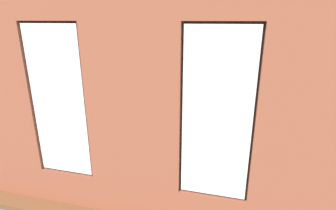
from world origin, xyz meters
TOP-DOWN VIEW (x-y plane):
  - ground_plane at (0.00, 0.00)m, footprint 6.24×5.70m
  - brick_wall_with_windows at (-0.00, 2.47)m, footprint 5.64×0.30m
  - white_wall_right at (2.77, 0.20)m, footprint 0.10×4.70m
  - couch_by_window at (0.47, 1.82)m, footprint 1.92×0.87m
  - couch_left at (-2.12, -0.14)m, footprint 0.89×1.89m
  - coffee_table at (0.15, -0.19)m, footprint 1.36×0.82m
  - cup_ceramic at (0.15, -0.19)m, footprint 0.07×0.07m
  - candle_jar at (0.56, -0.07)m, footprint 0.08×0.08m
  - table_plant_small at (0.32, -0.29)m, footprint 0.13×0.13m
  - remote_black at (-0.22, -0.34)m, footprint 0.07×0.17m
  - media_console at (2.47, 0.23)m, footprint 1.09×0.42m
  - tv_flatscreen at (2.47, 0.23)m, footprint 0.92×0.20m
  - papasan_chair at (0.99, -1.42)m, footprint 1.10×1.10m
  - potted_plant_between_couches at (-0.93, 1.76)m, footprint 1.04×0.98m
  - potted_plant_beside_window_right at (1.94, 1.92)m, footprint 1.10×1.18m
  - potted_plant_near_tv at (1.92, 1.23)m, footprint 0.90×0.79m
  - potted_plant_mid_room_small at (-0.61, -0.63)m, footprint 0.32×0.32m
  - potted_plant_corner_far_left at (-2.26, 1.93)m, footprint 1.16×1.12m

SIDE VIEW (x-z plane):
  - ground_plane at x=0.00m, z-range -0.10..0.00m
  - media_console at x=2.47m, z-range 0.00..0.46m
  - couch_by_window at x=0.47m, z-range -0.07..0.73m
  - couch_left at x=-2.12m, z-range -0.07..0.73m
  - coffee_table at x=0.15m, z-range 0.16..0.58m
  - potted_plant_mid_room_small at x=-0.61m, z-range 0.12..0.69m
  - remote_black at x=-0.22m, z-range 0.42..0.44m
  - papasan_chair at x=0.99m, z-range 0.10..0.79m
  - cup_ceramic at x=0.15m, z-range 0.42..0.51m
  - candle_jar at x=0.56m, z-range 0.42..0.55m
  - table_plant_small at x=0.32m, z-range 0.42..0.62m
  - potted_plant_between_couches at x=-0.93m, z-range -0.10..1.16m
  - potted_plant_corner_far_left at x=-2.26m, z-range -0.10..1.35m
  - potted_plant_near_tv at x=1.92m, z-range 0.13..1.36m
  - tv_flatscreen at x=2.47m, z-range 0.46..1.10m
  - potted_plant_beside_window_right at x=1.94m, z-range 0.17..1.61m
  - brick_wall_with_windows at x=0.00m, z-range -0.03..3.23m
  - white_wall_right at x=2.77m, z-range 0.00..3.26m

